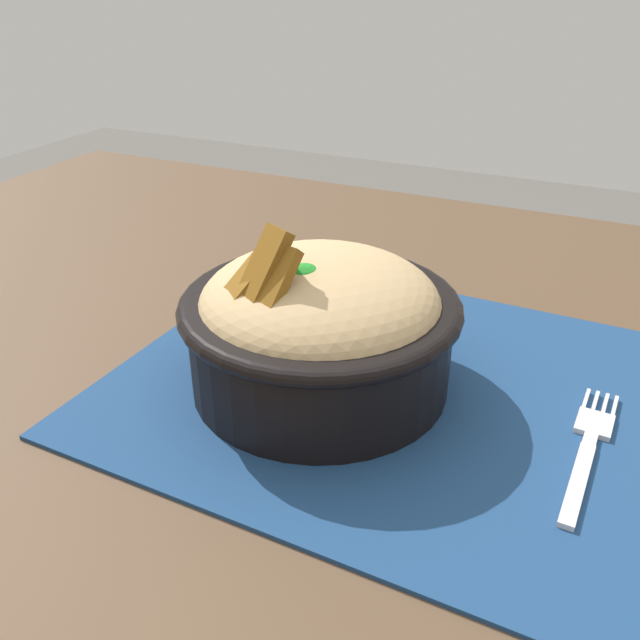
# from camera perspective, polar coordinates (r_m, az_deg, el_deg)

# --- Properties ---
(table) EXTENTS (1.27, 0.84, 0.70)m
(table) POSITION_cam_1_polar(r_m,az_deg,el_deg) (0.52, 5.32, -11.76)
(table) COLOR #4C3826
(table) RESTS_ON ground_plane
(placemat) EXTENTS (0.40, 0.33, 0.00)m
(placemat) POSITION_cam_1_polar(r_m,az_deg,el_deg) (0.47, 7.18, -6.04)
(placemat) COLOR navy
(placemat) RESTS_ON table
(bowl) EXTENTS (0.21, 0.21, 0.12)m
(bowl) POSITION_cam_1_polar(r_m,az_deg,el_deg) (0.45, -0.04, -0.21)
(bowl) COLOR black
(bowl) RESTS_ON placemat
(fork) EXTENTS (0.02, 0.14, 0.00)m
(fork) POSITION_cam_1_polar(r_m,az_deg,el_deg) (0.45, 21.84, -9.85)
(fork) COLOR beige
(fork) RESTS_ON placemat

